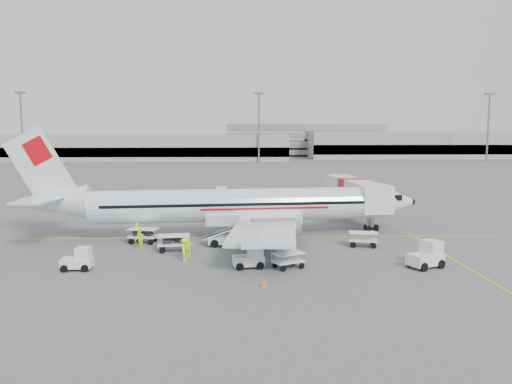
{
  "coord_description": "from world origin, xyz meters",
  "views": [
    {
      "loc": [
        -1.6,
        -43.25,
        9.08
      ],
      "look_at": [
        0.0,
        2.0,
        3.8
      ],
      "focal_mm": 35.0,
      "sensor_mm": 36.0,
      "label": 1
    }
  ],
  "objects_px": {
    "belt_loader": "(231,229)",
    "tug_aft": "(77,259)",
    "jet_bridge": "(352,199)",
    "tug_fore": "(425,255)",
    "tug_mid": "(248,256)",
    "aircraft": "(242,183)"
  },
  "relations": [
    {
      "from": "belt_loader",
      "to": "tug_aft",
      "type": "height_order",
      "value": "belt_loader"
    },
    {
      "from": "belt_loader",
      "to": "tug_aft",
      "type": "distance_m",
      "value": 12.47
    },
    {
      "from": "belt_loader",
      "to": "jet_bridge",
      "type": "bearing_deg",
      "value": 43.45
    },
    {
      "from": "tug_fore",
      "to": "tug_mid",
      "type": "relative_size",
      "value": 1.16
    },
    {
      "from": "jet_bridge",
      "to": "tug_mid",
      "type": "xyz_separation_m",
      "value": [
        -11.28,
        -18.48,
        -1.43
      ]
    },
    {
      "from": "tug_fore",
      "to": "tug_mid",
      "type": "distance_m",
      "value": 12.06
    },
    {
      "from": "aircraft",
      "to": "tug_aft",
      "type": "height_order",
      "value": "aircraft"
    },
    {
      "from": "jet_bridge",
      "to": "tug_mid",
      "type": "height_order",
      "value": "jet_bridge"
    },
    {
      "from": "tug_mid",
      "to": "tug_aft",
      "type": "height_order",
      "value": "tug_mid"
    },
    {
      "from": "aircraft",
      "to": "jet_bridge",
      "type": "xyz_separation_m",
      "value": [
        11.65,
        7.81,
        -2.55
      ]
    },
    {
      "from": "tug_mid",
      "to": "jet_bridge",
      "type": "bearing_deg",
      "value": 48.85
    },
    {
      "from": "jet_bridge",
      "to": "tug_aft",
      "type": "height_order",
      "value": "jet_bridge"
    },
    {
      "from": "tug_fore",
      "to": "belt_loader",
      "type": "bearing_deg",
      "value": 124.98
    },
    {
      "from": "belt_loader",
      "to": "tug_fore",
      "type": "bearing_deg",
      "value": -28.08
    },
    {
      "from": "tug_aft",
      "to": "tug_mid",
      "type": "bearing_deg",
      "value": 0.03
    },
    {
      "from": "aircraft",
      "to": "jet_bridge",
      "type": "distance_m",
      "value": 14.25
    },
    {
      "from": "aircraft",
      "to": "tug_fore",
      "type": "xyz_separation_m",
      "value": [
        12.42,
        -11.08,
        -3.86
      ]
    },
    {
      "from": "aircraft",
      "to": "belt_loader",
      "type": "distance_m",
      "value": 5.17
    },
    {
      "from": "tug_fore",
      "to": "tug_aft",
      "type": "height_order",
      "value": "tug_fore"
    },
    {
      "from": "aircraft",
      "to": "belt_loader",
      "type": "xyz_separation_m",
      "value": [
        -0.89,
        -3.76,
        -3.44
      ]
    },
    {
      "from": "belt_loader",
      "to": "aircraft",
      "type": "bearing_deg",
      "value": 77.5
    },
    {
      "from": "aircraft",
      "to": "jet_bridge",
      "type": "height_order",
      "value": "aircraft"
    }
  ]
}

